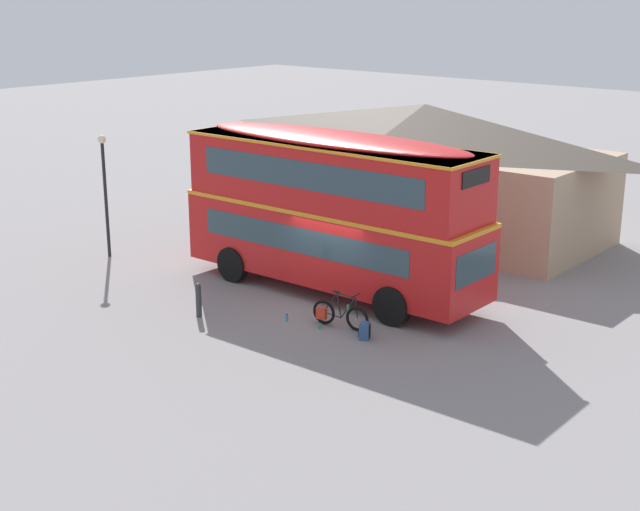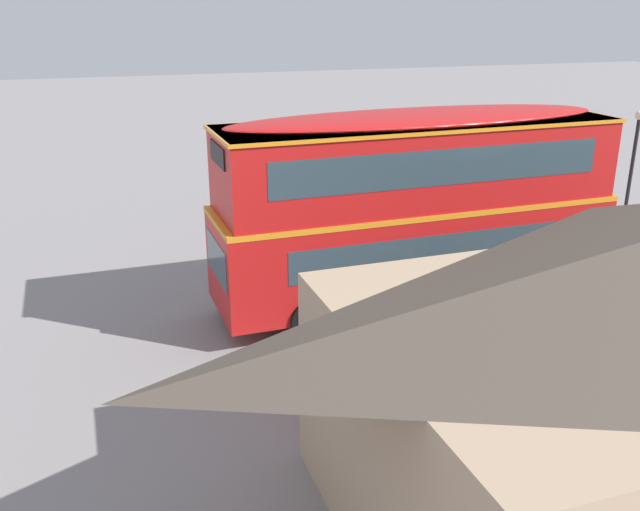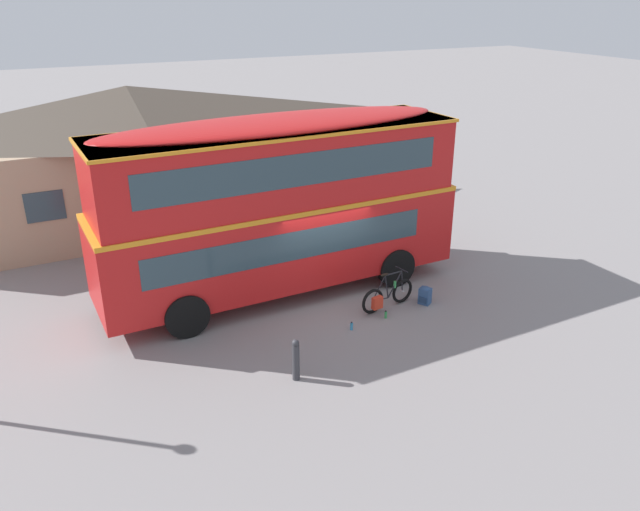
% 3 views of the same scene
% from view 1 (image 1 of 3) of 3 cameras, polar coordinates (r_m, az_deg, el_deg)
% --- Properties ---
extents(ground_plane, '(120.00, 120.00, 0.00)m').
position_cam_1_polar(ground_plane, '(26.24, 0.96, -3.08)').
color(ground_plane, gray).
extents(double_decker_bus, '(9.76, 2.87, 4.79)m').
position_cam_1_polar(double_decker_bus, '(26.61, 0.81, 3.13)').
color(double_decker_bus, black).
rests_on(double_decker_bus, ground).
extents(touring_bicycle, '(1.70, 0.64, 1.02)m').
position_cam_1_polar(touring_bicycle, '(24.39, 1.14, -3.70)').
color(touring_bicycle, black).
rests_on(touring_bicycle, ground).
extents(backpack_on_ground, '(0.37, 0.38, 0.50)m').
position_cam_1_polar(backpack_on_ground, '(23.64, 2.80, -4.67)').
color(backpack_on_ground, '#2D4C7A').
rests_on(backpack_on_ground, ground).
extents(water_bottle_blue_sports, '(0.07, 0.07, 0.21)m').
position_cam_1_polar(water_bottle_blue_sports, '(24.92, -2.09, -3.93)').
color(water_bottle_blue_sports, '#338CBF').
rests_on(water_bottle_blue_sports, ground).
extents(water_bottle_green_metal, '(0.06, 0.06, 0.21)m').
position_cam_1_polar(water_bottle_green_metal, '(24.34, -0.03, -4.42)').
color(water_bottle_green_metal, green).
rests_on(water_bottle_green_metal, ground).
extents(pub_building, '(13.65, 6.41, 4.70)m').
position_cam_1_polar(pub_building, '(34.06, 6.48, 5.56)').
color(pub_building, tan).
rests_on(pub_building, ground).
extents(street_lamp, '(0.28, 0.28, 4.13)m').
position_cam_1_polar(street_lamp, '(31.08, -13.33, 4.54)').
color(street_lamp, black).
rests_on(street_lamp, ground).
extents(kerb_bollard, '(0.16, 0.16, 0.97)m').
position_cam_1_polar(kerb_bollard, '(25.34, -7.61, -2.75)').
color(kerb_bollard, '#333338').
rests_on(kerb_bollard, ground).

